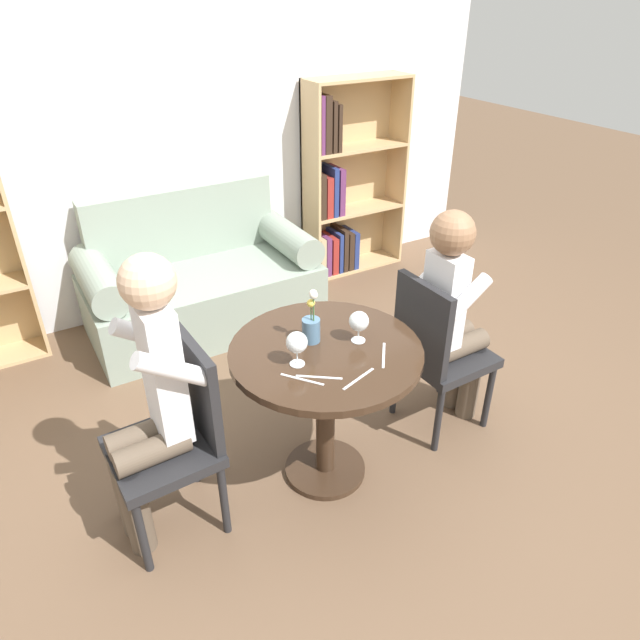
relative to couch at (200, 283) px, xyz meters
The scene contains 16 objects.
ground_plane 1.72m from the couch, 90.00° to the right, with size 16.00×16.00×0.00m, color brown.
back_wall 1.12m from the couch, 90.00° to the left, with size 5.20×0.05×2.70m.
round_table 1.71m from the couch, 90.00° to the right, with size 0.86×0.86×0.74m.
couch is the anchor object (origin of this frame).
bookshelf_right 1.40m from the couch, 11.45° to the left, with size 0.83×0.28×1.52m.
chair_left 1.75m from the couch, 112.87° to the right, with size 0.44×0.44×0.90m.
chair_right 1.81m from the couch, 67.96° to the right, with size 0.43×0.43×0.90m.
person_left 1.82m from the couch, 115.32° to the right, with size 0.43×0.35×1.31m.
person_right 1.87m from the couch, 65.40° to the right, with size 0.42×0.35×1.23m.
wine_glass_left 1.81m from the couch, 95.41° to the right, with size 0.09×0.09×0.15m.
wine_glass_right 1.79m from the couch, 84.72° to the right, with size 0.09×0.09×0.15m.
flower_vase 1.68m from the couch, 90.81° to the right, with size 0.08×0.08×0.26m.
knife_left_setting 1.89m from the couch, 96.19° to the right, with size 0.12×0.16×0.00m.
fork_left_setting 1.91m from the couch, 94.08° to the right, with size 0.16×0.12×0.00m.
knife_right_setting 1.99m from the couch, 89.87° to the right, with size 0.18×0.07×0.00m.
fork_right_setting 1.92m from the couch, 84.26° to the right, with size 0.12×0.16×0.00m.
Camera 1 is at (-1.08, -1.77, 2.12)m, focal length 32.00 mm.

